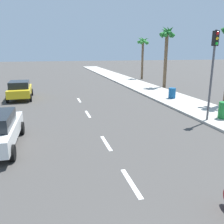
{
  "coord_description": "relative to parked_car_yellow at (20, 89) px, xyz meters",
  "views": [
    {
      "loc": [
        -2.3,
        -0.09,
        4.1
      ],
      "look_at": [
        0.63,
        11.07,
        1.1
      ],
      "focal_mm": 37.91,
      "sensor_mm": 36.0,
      "label": 1
    }
  ],
  "objects": [
    {
      "name": "lane_stripe_4",
      "position": [
        4.89,
        -6.59,
        -0.84
      ],
      "size": [
        0.16,
        1.8,
        0.01
      ],
      "primitive_type": "cube",
      "color": "white",
      "rests_on": "ground"
    },
    {
      "name": "lane_stripe_5",
      "position": [
        4.89,
        -1.88,
        -0.84
      ],
      "size": [
        0.16,
        1.8,
        0.01
      ],
      "primitive_type": "cube",
      "color": "white",
      "rests_on": "ground"
    },
    {
      "name": "palm_tree_far",
      "position": [
        15.15,
        2.68,
        4.46
      ],
      "size": [
        1.83,
        1.89,
        6.84
      ],
      "color": "brown",
      "rests_on": "ground"
    },
    {
      "name": "traffic_signal",
      "position": [
        11.45,
        -10.17,
        2.77
      ],
      "size": [
        0.28,
        0.33,
        5.2
      ],
      "color": "#4C4C51",
      "rests_on": "ground"
    },
    {
      "name": "lane_stripe_3",
      "position": [
        4.89,
        -11.89,
        -0.84
      ],
      "size": [
        0.16,
        1.8,
        0.01
      ],
      "primitive_type": "cube",
      "color": "white",
      "rests_on": "ground"
    },
    {
      "name": "lane_stripe_2",
      "position": [
        4.89,
        -15.36,
        -0.84
      ],
      "size": [
        0.16,
        1.8,
        0.01
      ],
      "primitive_type": "cube",
      "color": "white",
      "rests_on": "ground"
    },
    {
      "name": "trash_bin_far",
      "position": [
        12.63,
        -3.72,
        -0.26
      ],
      "size": [
        0.6,
        0.6,
        0.89
      ],
      "primitive_type": "cylinder",
      "color": "#14518C",
      "rests_on": "sidewalk_strip"
    },
    {
      "name": "trash_bin_near",
      "position": [
        12.55,
        -10.14,
        -0.2
      ],
      "size": [
        0.6,
        0.6,
        1.0
      ],
      "primitive_type": "cylinder",
      "color": "#19722D",
      "rests_on": "sidewalk_strip"
    },
    {
      "name": "palm_tree_distant",
      "position": [
        15.86,
        11.32,
        4.0
      ],
      "size": [
        1.85,
        1.99,
        6.27
      ],
      "color": "brown",
      "rests_on": "ground"
    },
    {
      "name": "sidewalk_strip",
      "position": [
        12.85,
        0.36,
        -0.77
      ],
      "size": [
        3.6,
        80.0,
        0.14
      ],
      "primitive_type": "cube",
      "color": "#B2ADA3",
      "rests_on": "ground"
    },
    {
      "name": "ground_plane",
      "position": [
        4.89,
        -1.64,
        -0.84
      ],
      "size": [
        160.0,
        160.0,
        0.0
      ],
      "primitive_type": "plane",
      "color": "#423F3D"
    },
    {
      "name": "parked_car_yellow",
      "position": [
        0.0,
        0.0,
        0.0
      ],
      "size": [
        2.06,
        4.31,
        1.57
      ],
      "rotation": [
        0.0,
        0.0,
        0.03
      ],
      "color": "gold",
      "rests_on": "ground"
    }
  ]
}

